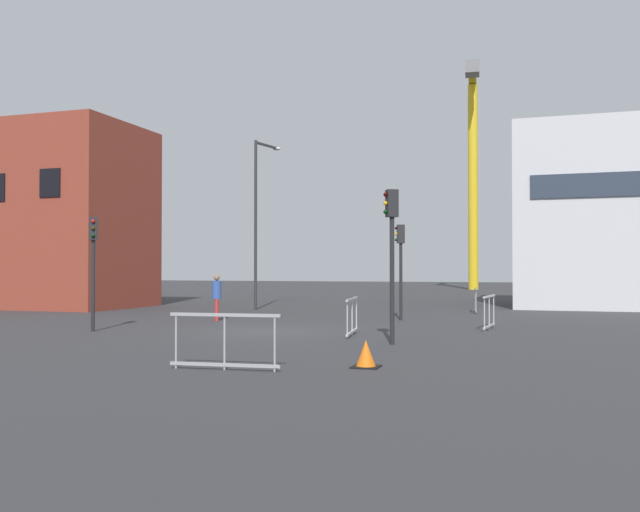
{
  "coord_description": "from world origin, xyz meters",
  "views": [
    {
      "loc": [
        8.01,
        -19.41,
        1.93
      ],
      "look_at": [
        0.0,
        5.57,
        2.42
      ],
      "focal_mm": 38.0,
      "sensor_mm": 36.0,
      "label": 1
    }
  ],
  "objects": [
    {
      "name": "safety_barrier_front",
      "position": [
        2.91,
        -0.45,
        0.56
      ],
      "size": [
        0.37,
        2.28,
        1.08
      ],
      "color": "#B2B5BA",
      "rests_on": "ground"
    },
    {
      "name": "traffic_light_corner",
      "position": [
        3.14,
        5.69,
        2.43
      ],
      "size": [
        0.39,
        0.32,
        3.59
      ],
      "color": "#232326",
      "rests_on": "ground"
    },
    {
      "name": "traffic_light_far",
      "position": [
        -5.02,
        -1.7,
        2.39
      ],
      "size": [
        0.35,
        0.39,
        3.52
      ],
      "color": "#232326",
      "rests_on": "ground"
    },
    {
      "name": "streetlamp_tall",
      "position": [
        -4.59,
        10.29,
        4.72
      ],
      "size": [
        0.66,
        1.96,
        8.02
      ],
      "color": "#2D2D30",
      "rests_on": "ground"
    },
    {
      "name": "traffic_light_median",
      "position": [
        4.49,
        -2.44,
        2.66
      ],
      "size": [
        0.39,
        0.35,
        3.95
      ],
      "color": "#232326",
      "rests_on": "ground"
    },
    {
      "name": "office_block",
      "position": [
        12.03,
        17.66,
        4.5
      ],
      "size": [
        10.19,
        8.33,
        8.99
      ],
      "color": "silver",
      "rests_on": "ground"
    },
    {
      "name": "brick_building",
      "position": [
        -15.98,
        8.96,
        4.52
      ],
      "size": [
        10.24,
        6.19,
        9.04
      ],
      "color": "brown",
      "rests_on": "ground"
    },
    {
      "name": "construction_crane",
      "position": [
        2.45,
        44.37,
        12.95
      ],
      "size": [
        2.0,
        13.03,
        19.91
      ],
      "color": "yellow",
      "rests_on": "ground"
    },
    {
      "name": "safety_barrier_left_run",
      "position": [
        6.56,
        2.76,
        0.56
      ],
      "size": [
        0.25,
        1.94,
        1.08
      ],
      "color": "#B2B5BA",
      "rests_on": "ground"
    },
    {
      "name": "ground",
      "position": [
        0.0,
        0.0,
        0.0
      ],
      "size": [
        160.0,
        160.0,
        0.0
      ],
      "primitive_type": "plane",
      "color": "#333335"
    },
    {
      "name": "pedestrian_walking",
      "position": [
        -3.31,
        3.32,
        0.99
      ],
      "size": [
        0.34,
        0.34,
        1.71
      ],
      "color": "red",
      "rests_on": "ground"
    },
    {
      "name": "safety_barrier_mid_span",
      "position": [
        2.34,
        -7.68,
        0.56
      ],
      "size": [
        2.21,
        0.25,
        1.08
      ],
      "color": "#9EA0A5",
      "rests_on": "ground"
    },
    {
      "name": "safety_barrier_rear",
      "position": [
        5.45,
        10.96,
        0.56
      ],
      "size": [
        0.27,
        1.96,
        1.08
      ],
      "color": "gray",
      "rests_on": "ground"
    },
    {
      "name": "traffic_cone_by_barrier",
      "position": [
        4.82,
        -6.53,
        0.25
      ],
      "size": [
        0.53,
        0.53,
        0.54
      ],
      "color": "black",
      "rests_on": "ground"
    }
  ]
}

